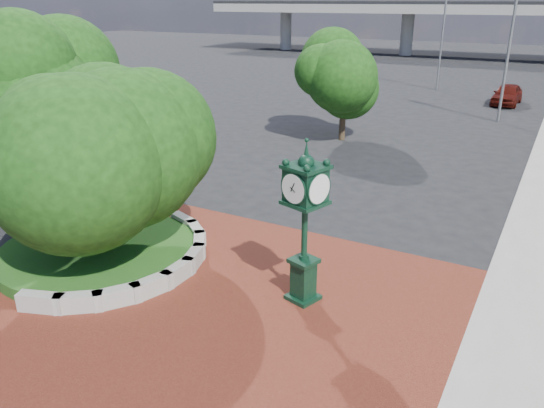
{
  "coord_description": "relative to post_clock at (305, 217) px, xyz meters",
  "views": [
    {
      "loc": [
        7.19,
        -10.55,
        7.68
      ],
      "look_at": [
        0.49,
        1.5,
        2.35
      ],
      "focal_mm": 35.0,
      "sensor_mm": 36.0,
      "label": 1
    }
  ],
  "objects": [
    {
      "name": "planter_wall",
      "position": [
        -4.53,
        -0.85,
        -2.19
      ],
      "size": [
        2.96,
        6.77,
        0.54
      ],
      "color": "#9E9B93",
      "rests_on": "ground"
    },
    {
      "name": "ground",
      "position": [
        -1.82,
        -0.85,
        -2.46
      ],
      "size": [
        200.0,
        200.0,
        0.0
      ],
      "primitive_type": "plane",
      "color": "black",
      "rests_on": "ground"
    },
    {
      "name": "plaza",
      "position": [
        -1.82,
        -1.85,
        -2.44
      ],
      "size": [
        12.0,
        12.0,
        0.04
      ],
      "primitive_type": "cube",
      "color": "maroon",
      "rests_on": "ground"
    },
    {
      "name": "post_clock",
      "position": [
        0.0,
        0.0,
        0.0
      ],
      "size": [
        1.12,
        1.12,
        4.47
      ],
      "color": "black",
      "rests_on": "ground"
    },
    {
      "name": "tree_street",
      "position": [
        -5.82,
        17.15,
        0.78
      ],
      "size": [
        4.4,
        4.4,
        5.45
      ],
      "color": "#38281C",
      "rests_on": "ground"
    },
    {
      "name": "street_lamp_near",
      "position": [
        1.76,
        26.71,
        3.5
      ],
      "size": [
        2.17,
        1.04,
        10.16
      ],
      "color": "slate",
      "rests_on": "ground"
    },
    {
      "name": "street_lamp_far",
      "position": [
        -4.97,
        38.3,
        3.27
      ],
      "size": [
        2.1,
        0.94,
        9.76
      ],
      "color": "slate",
      "rests_on": "ground"
    },
    {
      "name": "overpass",
      "position": [
        -2.03,
        69.15,
        4.08
      ],
      "size": [
        90.0,
        12.0,
        7.5
      ],
      "color": "#9E9B93",
      "rests_on": "ground"
    },
    {
      "name": "tree_planter",
      "position": [
        -6.82,
        -0.85,
        1.27
      ],
      "size": [
        5.2,
        5.2,
        6.33
      ],
      "color": "#38281C",
      "rests_on": "ground"
    },
    {
      "name": "parked_car",
      "position": [
        1.21,
        33.8,
        -1.66
      ],
      "size": [
        2.05,
        4.74,
        1.59
      ],
      "primitive_type": "imported",
      "rotation": [
        0.0,
        0.0,
        -0.04
      ],
      "color": "#4C100A",
      "rests_on": "ground"
    },
    {
      "name": "tree_northwest",
      "position": [
        -14.82,
        4.15,
        1.67
      ],
      "size": [
        5.6,
        5.6,
        6.93
      ],
      "color": "#38281C",
      "rests_on": "ground"
    },
    {
      "name": "grass_bed",
      "position": [
        -6.82,
        -0.85,
        -2.26
      ],
      "size": [
        6.1,
        6.1,
        0.4
      ],
      "primitive_type": "cylinder",
      "color": "#134316",
      "rests_on": "ground"
    }
  ]
}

